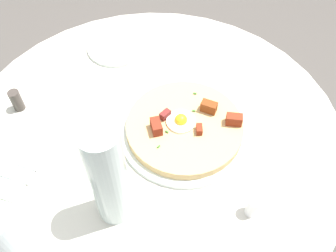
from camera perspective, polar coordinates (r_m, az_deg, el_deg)
ground_plane at (r=1.54m, az=-1.53°, el=-16.67°), size 6.00×6.00×0.00m
dining_table at (r=1.05m, az=-2.16°, el=-6.05°), size 0.94×0.94×0.71m
pizza_plate at (r=0.90m, az=2.51°, el=-0.76°), size 0.31×0.31×0.01m
breakfast_pizza at (r=0.89m, az=2.60°, el=-0.02°), size 0.28×0.28×0.05m
bread_plate at (r=1.13m, az=-7.87°, el=11.92°), size 0.17×0.17×0.01m
knife at (r=0.94m, az=-23.89°, el=-4.49°), size 0.17×0.08×0.00m
water_glass at (r=0.78m, az=-23.88°, el=-14.99°), size 0.07×0.07×0.12m
water_bottle at (r=0.69m, az=-9.11°, el=-7.69°), size 0.07×0.07×0.27m
salt_shaker at (r=0.80m, az=12.81°, el=-11.86°), size 0.03×0.03×0.05m
pepper_shaker at (r=1.01m, az=-22.13°, el=3.64°), size 0.03×0.03×0.06m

